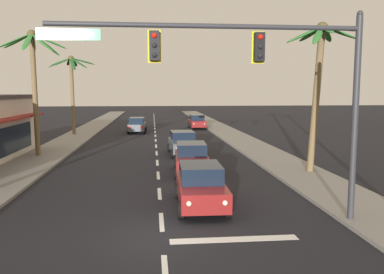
# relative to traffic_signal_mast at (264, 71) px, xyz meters

# --- Properties ---
(ground_plane) EXTENTS (220.00, 220.00, 0.00)m
(ground_plane) POSITION_rel_traffic_signal_mast_xyz_m (-3.39, -0.60, -5.22)
(ground_plane) COLOR black
(sidewalk_right) EXTENTS (3.20, 110.00, 0.14)m
(sidewalk_right) POSITION_rel_traffic_signal_mast_xyz_m (4.41, 19.40, -5.15)
(sidewalk_right) COLOR gray
(sidewalk_right) RESTS_ON ground
(sidewalk_left) EXTENTS (3.20, 110.00, 0.14)m
(sidewalk_left) POSITION_rel_traffic_signal_mast_xyz_m (-11.19, 19.40, -5.15)
(sidewalk_left) COLOR gray
(sidewalk_left) RESTS_ON ground
(lane_markings) EXTENTS (4.28, 86.88, 0.01)m
(lane_markings) POSITION_rel_traffic_signal_mast_xyz_m (-2.96, 19.00, -5.22)
(lane_markings) COLOR silver
(lane_markings) RESTS_ON ground
(traffic_signal_mast) EXTENTS (10.49, 0.41, 7.21)m
(traffic_signal_mast) POSITION_rel_traffic_signal_mast_xyz_m (0.00, 0.00, 0.00)
(traffic_signal_mast) COLOR #2D2D33
(traffic_signal_mast) RESTS_ON ground
(sedan_lead_at_stop_bar) EXTENTS (2.01, 4.48, 1.68)m
(sedan_lead_at_stop_bar) POSITION_rel_traffic_signal_mast_xyz_m (-1.80, 2.41, -4.37)
(sedan_lead_at_stop_bar) COLOR maroon
(sedan_lead_at_stop_bar) RESTS_ON ground
(sedan_third_in_queue) EXTENTS (2.09, 4.51, 1.68)m
(sedan_third_in_queue) POSITION_rel_traffic_signal_mast_xyz_m (-1.52, 8.90, -4.37)
(sedan_third_in_queue) COLOR maroon
(sedan_third_in_queue) RESTS_ON ground
(sedan_fifth_in_queue) EXTENTS (2.08, 4.50, 1.68)m
(sedan_fifth_in_queue) POSITION_rel_traffic_signal_mast_xyz_m (-1.52, 15.39, -4.37)
(sedan_fifth_in_queue) COLOR #4C515B
(sedan_fifth_in_queue) RESTS_ON ground
(sedan_oncoming_far) EXTENTS (2.05, 4.49, 1.68)m
(sedan_oncoming_far) POSITION_rel_traffic_signal_mast_xyz_m (-5.35, 30.94, -4.37)
(sedan_oncoming_far) COLOR #4C515B
(sedan_oncoming_far) RESTS_ON ground
(sedan_parked_nearest_kerb) EXTENTS (1.96, 4.46, 1.68)m
(sedan_parked_nearest_kerb) POSITION_rel_traffic_signal_mast_xyz_m (1.74, 34.91, -4.37)
(sedan_parked_nearest_kerb) COLOR maroon
(sedan_parked_nearest_kerb) RESTS_ON ground
(palm_left_second) EXTENTS (4.47, 4.14, 8.66)m
(palm_left_second) POSITION_rel_traffic_signal_mast_xyz_m (-11.65, 15.32, 1.00)
(palm_left_second) COLOR brown
(palm_left_second) RESTS_ON ground
(palm_left_third) EXTENTS (4.63, 4.38, 8.13)m
(palm_left_third) POSITION_rel_traffic_signal_mast_xyz_m (-11.77, 28.73, 0.88)
(palm_left_third) COLOR brown
(palm_left_third) RESTS_ON ground
(palm_right_second) EXTENTS (3.94, 4.02, 8.25)m
(palm_right_second) POSITION_rel_traffic_signal_mast_xyz_m (5.31, 8.05, 0.64)
(palm_right_second) COLOR brown
(palm_right_second) RESTS_ON ground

